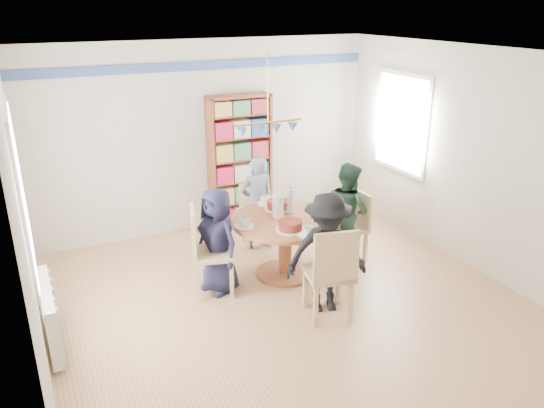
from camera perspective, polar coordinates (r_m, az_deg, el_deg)
ground at (r=6.04m, az=1.69°, el=-10.57°), size 5.00×5.00×0.00m
room_shell at (r=6.02m, az=-4.21°, el=6.37°), size 5.00×5.00×5.00m
radiator at (r=5.60m, az=-22.75°, el=-10.95°), size 0.12×1.00×0.60m
dining_table at (r=6.37m, az=1.42°, el=-3.16°), size 1.30×1.30×0.75m
chair_left at (r=6.03m, az=-7.22°, el=-4.65°), size 0.57×0.57×1.04m
chair_right at (r=6.90m, az=8.78°, el=-2.03°), size 0.40×0.40×0.90m
chair_far at (r=7.26m, az=-1.89°, el=-0.82°), size 0.44×0.44×0.86m
chair_near at (r=5.51m, az=6.41°, el=-7.08°), size 0.56×0.56×1.06m
person_left at (r=6.04m, az=-5.87°, el=-3.95°), size 0.59×0.71×1.25m
person_right at (r=6.80m, az=8.06°, el=-0.90°), size 0.62×0.73×1.30m
person_far at (r=7.08m, az=-1.62°, el=0.14°), size 0.50×0.35×1.29m
person_near at (r=5.64m, az=5.88°, el=-5.33°), size 0.98×0.73×1.34m
bookshelf at (r=7.77m, az=-3.45°, el=4.44°), size 0.93×0.28×1.94m
tableware at (r=6.28m, az=1.11°, el=-0.89°), size 1.29×1.29×0.34m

